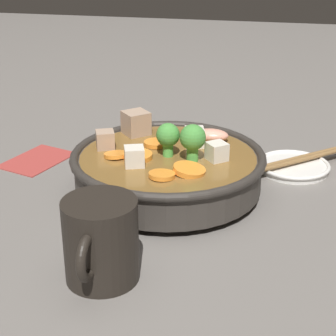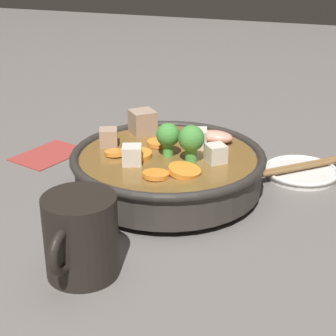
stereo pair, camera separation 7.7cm
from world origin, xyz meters
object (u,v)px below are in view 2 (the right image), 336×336
stirfry_bowl (168,166)px  dark_mug (80,237)px  side_saucer (301,172)px  chopsticks_pair (302,166)px

stirfry_bowl → dark_mug: (0.22, -0.02, 0.01)m
side_saucer → dark_mug: 0.39m
stirfry_bowl → chopsticks_pair: bearing=123.8°
dark_mug → chopsticks_pair: dark_mug is taller
side_saucer → chopsticks_pair: size_ratio=0.69×
stirfry_bowl → dark_mug: bearing=-6.4°
side_saucer → chopsticks_pair: 0.01m
chopsticks_pair → dark_mug: bearing=-30.5°
dark_mug → side_saucer: bearing=149.5°
side_saucer → chopsticks_pair: chopsticks_pair is taller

